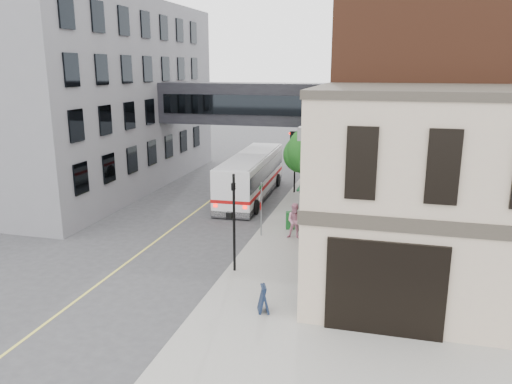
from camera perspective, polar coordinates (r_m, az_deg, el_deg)
The scene contains 17 objects.
ground at distance 21.52m, azimuth -5.09°, elevation -11.18°, with size 120.00×120.00×0.00m, color #38383A.
sidewalk_main at distance 33.85m, azimuth 6.13°, elevation -1.53°, with size 4.00×60.00×0.15m, color gray.
corner_building at distance 20.98m, azimuth 20.41°, elevation -0.47°, with size 10.19×8.12×8.45m.
brick_building at distance 33.48m, azimuth 20.53°, elevation 9.52°, with size 13.76×18.00×14.00m.
opposite_building at distance 41.72m, azimuth -20.33°, elevation 10.31°, with size 14.00×24.00×14.00m, color slate.
skyway_bridge at distance 37.63m, azimuth -0.33°, elevation 10.08°, with size 14.00×3.18×3.00m.
traffic_signal_near at distance 22.12m, azimuth -2.62°, elevation -2.15°, with size 0.44×0.22×4.60m.
traffic_signal_far at distance 36.32m, azimuth 4.26°, elevation 4.86°, with size 0.53×0.28×4.50m.
street_sign_pole at distance 27.03m, azimuth 0.60°, elevation -1.41°, with size 0.08×0.75×3.00m.
street_tree at distance 32.23m, azimuth 6.44°, elevation 4.66°, with size 3.80×3.20×5.60m.
lane_marking at distance 31.94m, azimuth -7.52°, elevation -2.66°, with size 0.12×40.00×0.01m, color #D8CC4C.
bus at distance 35.61m, azimuth -0.55°, elevation 2.05°, with size 3.07×11.43×3.05m.
pedestrian_a at distance 28.29m, azimuth 5.74°, elevation -2.67°, with size 0.64×0.42×1.76m, color beige.
pedestrian_b at distance 26.91m, azimuth 4.54°, elevation -3.32°, with size 0.95×0.74×1.95m, color pink.
pedestrian_c at distance 34.28m, azimuth 5.70°, elevation 0.21°, with size 1.04×0.60×1.61m, color black.
newspaper_box at distance 28.63m, azimuth 3.93°, elevation -3.24°, with size 0.49×0.43×0.98m, color #145920.
sandwich_board at distance 19.24m, azimuth 0.85°, elevation -12.11°, with size 0.38×0.59×1.05m, color #111C33.
Camera 1 is at (6.72, -18.25, 9.20)m, focal length 35.00 mm.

